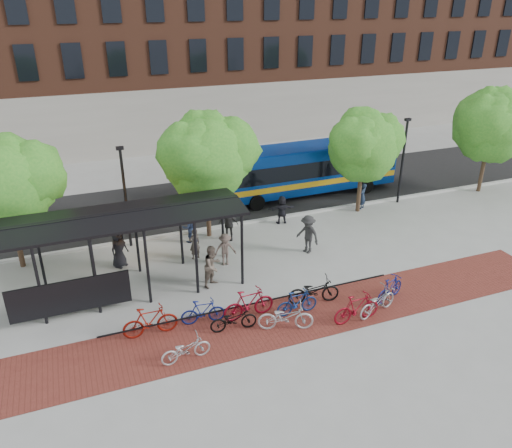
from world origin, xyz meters
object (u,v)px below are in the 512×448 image
object	(u,v)px
tree_a	(6,179)
pedestrian_9	(308,234)
tree_c	(365,143)
bike_2	(186,349)
lamp_post_left	(125,195)
bike_5	(249,304)
tree_b	(207,153)
pedestrian_0	(119,248)
bike_9	(357,308)
pedestrian_8	(213,266)
bike_1	(150,321)
bike_3	(203,312)
bike_4	(233,319)
lamp_post_right	(403,159)
bike_11	(390,289)
tree_d	(493,122)
pedestrian_2	(190,227)
bus	(305,167)
pedestrian_4	(228,224)
bus_shelter	(110,227)
bike_10	(377,302)
pedestrian_5	(282,210)
pedestrian_7	(362,196)
bike_7	(297,303)
bike_6	(286,317)
bike_8	(314,291)

from	to	relation	value
tree_a	pedestrian_9	xyz separation A→B (m)	(12.86, -3.58, -3.27)
tree_c	bike_2	bearing A→B (deg)	-143.78
lamp_post_left	bike_5	size ratio (longest dim) A/B	2.44
tree_b	pedestrian_0	bearing A→B (deg)	-160.88
bike_9	pedestrian_8	bearing A→B (deg)	42.17
bike_1	pedestrian_9	xyz separation A→B (m)	(8.33, 3.81, 0.36)
bike_3	pedestrian_8	xyz separation A→B (m)	(1.16, 2.51, 0.43)
bike_4	lamp_post_right	bearing A→B (deg)	-52.35
lamp_post_left	bike_11	size ratio (longest dim) A/B	2.89
lamp_post_left	tree_d	bearing A→B (deg)	-0.65
bike_5	pedestrian_2	xyz separation A→B (m)	(-0.47, 7.26, 0.18)
bike_2	pedestrian_0	distance (m)	7.67
tree_a	bus	distance (m)	16.74
pedestrian_4	bus	bearing A→B (deg)	58.52
pedestrian_2	pedestrian_9	world-z (taller)	pedestrian_9
bike_1	bus_shelter	bearing A→B (deg)	12.87
bike_10	bike_1	bearing A→B (deg)	60.23
bike_2	pedestrian_5	world-z (taller)	pedestrian_5
bus_shelter	tree_d	bearing A→B (deg)	9.36
bike_10	pedestrian_5	size ratio (longest dim) A/B	1.28
bike_2	bus_shelter	bearing A→B (deg)	11.86
bike_2	pedestrian_9	distance (m)	9.38
pedestrian_0	lamp_post_left	bearing A→B (deg)	30.74
bike_2	pedestrian_2	bearing A→B (deg)	-20.16
bus	bike_9	world-z (taller)	bus
pedestrian_5	pedestrian_7	size ratio (longest dim) A/B	1.01
bike_4	pedestrian_9	world-z (taller)	pedestrian_9
tree_d	lamp_post_right	world-z (taller)	tree_d
lamp_post_right	bike_7	xyz separation A→B (m)	(-10.77, -8.37, -2.23)
tree_b	pedestrian_9	world-z (taller)	tree_b
bike_2	bike_6	world-z (taller)	bike_6
bike_4	bike_10	world-z (taller)	bike_10
lamp_post_right	bike_11	world-z (taller)	lamp_post_right
bus	pedestrian_5	size ratio (longest dim) A/B	7.42
bike_8	bike_10	xyz separation A→B (m)	(1.97, -1.59, -0.03)
bus_shelter	bike_4	distance (m)	6.26
bike_3	bike_9	bearing A→B (deg)	-102.81
tree_a	bike_5	size ratio (longest dim) A/B	2.94
bike_1	bike_5	distance (m)	3.77
bike_4	bike_9	bearing A→B (deg)	-98.98
bike_9	bike_11	distance (m)	2.21
tree_d	pedestrian_2	xyz separation A→B (m)	(-19.19, -0.40, -3.65)
tree_a	bus	world-z (taller)	tree_a
bike_10	pedestrian_7	xyz separation A→B (m)	(5.23, 9.41, 0.25)
tree_d	pedestrian_9	size ratio (longest dim) A/B	3.38
bus	pedestrian_8	bearing A→B (deg)	-136.25
pedestrian_0	tree_b	bearing A→B (deg)	-18.84
bike_4	pedestrian_2	size ratio (longest dim) A/B	1.09
pedestrian_5	pedestrian_7	xyz separation A→B (m)	(5.23, 0.17, -0.01)
bike_9	bike_5	bearing A→B (deg)	63.66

